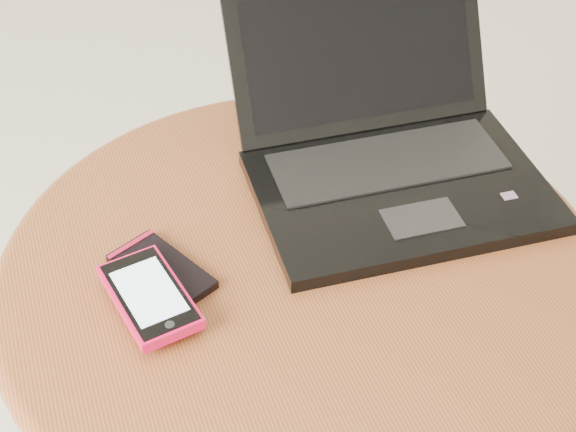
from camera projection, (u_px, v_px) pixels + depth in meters
name	position (u px, v px, depth m)	size (l,w,h in m)	color
table	(302.00, 330.00, 1.05)	(0.69, 0.69, 0.55)	#633611
laptop	(388.00, 148.00, 1.07)	(0.36, 0.37, 0.20)	black
phone_black	(161.00, 271.00, 0.95)	(0.11, 0.13, 0.01)	black
phone_pink	(149.00, 296.00, 0.91)	(0.09, 0.14, 0.02)	#E20F46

